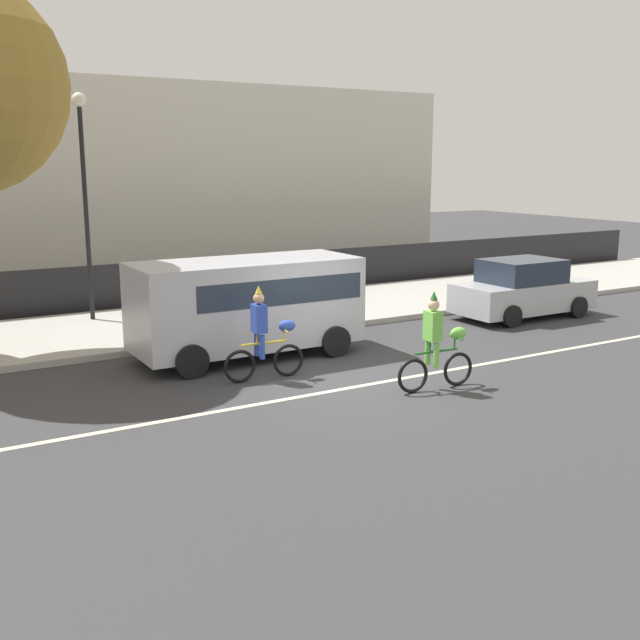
{
  "coord_description": "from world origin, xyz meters",
  "views": [
    {
      "loc": [
        -7.9,
        -12.14,
        4.26
      ],
      "look_at": [
        -0.02,
        1.2,
        1.0
      ],
      "focal_mm": 42.0,
      "sensor_mm": 36.0,
      "label": 1
    }
  ],
  "objects_px": {
    "street_lamp_post": "(84,174)",
    "parked_van_silver": "(249,300)",
    "parade_cyclist_cobalt": "(265,338)",
    "parked_car_silver": "(523,290)",
    "parade_cyclist_lime": "(437,347)"
  },
  "relations": [
    {
      "from": "parade_cyclist_cobalt",
      "to": "parade_cyclist_lime",
      "type": "relative_size",
      "value": 1.0
    },
    {
      "from": "parked_car_silver",
      "to": "street_lamp_post",
      "type": "height_order",
      "value": "street_lamp_post"
    },
    {
      "from": "parked_van_silver",
      "to": "parked_car_silver",
      "type": "xyz_separation_m",
      "value": [
        8.46,
        0.06,
        -0.5
      ]
    },
    {
      "from": "parade_cyclist_cobalt",
      "to": "parked_van_silver",
      "type": "bearing_deg",
      "value": 73.68
    },
    {
      "from": "street_lamp_post",
      "to": "parked_van_silver",
      "type": "bearing_deg",
      "value": -66.95
    },
    {
      "from": "parade_cyclist_lime",
      "to": "street_lamp_post",
      "type": "height_order",
      "value": "street_lamp_post"
    },
    {
      "from": "parade_cyclist_cobalt",
      "to": "parade_cyclist_lime",
      "type": "bearing_deg",
      "value": -41.92
    },
    {
      "from": "parked_car_silver",
      "to": "parked_van_silver",
      "type": "bearing_deg",
      "value": -179.58
    },
    {
      "from": "parade_cyclist_lime",
      "to": "parked_van_silver",
      "type": "bearing_deg",
      "value": 115.92
    },
    {
      "from": "parked_car_silver",
      "to": "street_lamp_post",
      "type": "bearing_deg",
      "value": 154.34
    },
    {
      "from": "parked_car_silver",
      "to": "street_lamp_post",
      "type": "relative_size",
      "value": 0.7
    },
    {
      "from": "parade_cyclist_cobalt",
      "to": "parade_cyclist_lime",
      "type": "xyz_separation_m",
      "value": [
        2.53,
        -2.27,
        0.0
      ]
    },
    {
      "from": "parked_van_silver",
      "to": "street_lamp_post",
      "type": "xyz_separation_m",
      "value": [
        -2.21,
        5.19,
        2.71
      ]
    },
    {
      "from": "parade_cyclist_cobalt",
      "to": "parked_car_silver",
      "type": "xyz_separation_m",
      "value": [
        9.0,
        1.89,
        -0.06
      ]
    },
    {
      "from": "parked_van_silver",
      "to": "parked_car_silver",
      "type": "relative_size",
      "value": 1.22
    }
  ]
}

